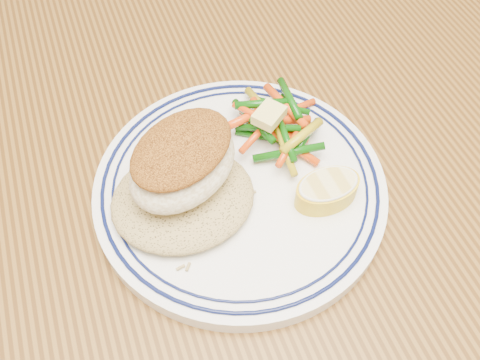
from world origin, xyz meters
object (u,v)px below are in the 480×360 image
vegetable_pile (276,124)px  lemon_wedge (327,190)px  dining_table (249,275)px  rice_pilaf (183,196)px  fish_fillet (183,161)px  plate (240,187)px

vegetable_pile → lemon_wedge: vegetable_pile is taller
dining_table → rice_pilaf: 0.13m
dining_table → vegetable_pile: vegetable_pile is taller
rice_pilaf → fish_fillet: size_ratio=0.98×
lemon_wedge → rice_pilaf: bearing=162.4°
vegetable_pile → lemon_wedge: 0.08m
dining_table → vegetable_pile: 0.15m
dining_table → lemon_wedge: 0.14m
plate → fish_fillet: bearing=169.3°
plate → lemon_wedge: 0.07m
dining_table → fish_fillet: (-0.04, 0.04, 0.15)m
dining_table → plate: (0.00, 0.03, 0.11)m
plate → lemon_wedge: (0.06, -0.04, 0.02)m
vegetable_pile → plate: bearing=-140.7°
fish_fillet → plate: bearing=-10.7°
rice_pilaf → vegetable_pile: 0.11m
plate → rice_pilaf: rice_pilaf is taller
fish_fillet → vegetable_pile: bearing=18.8°
dining_table → fish_fillet: bearing=136.1°
dining_table → rice_pilaf: rice_pilaf is taller
dining_table → fish_fillet: size_ratio=12.70×
rice_pilaf → vegetable_pile: vegetable_pile is taller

